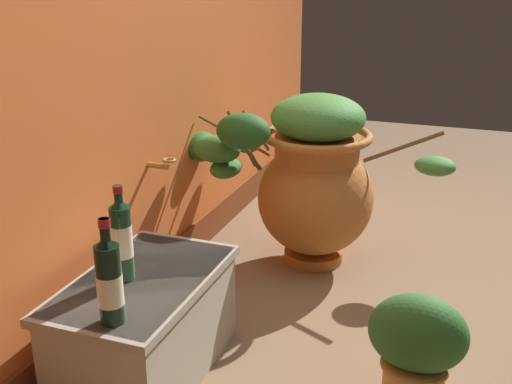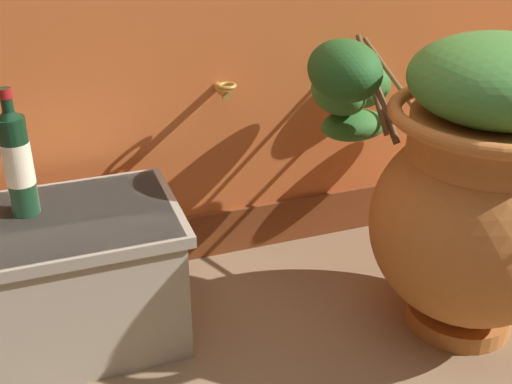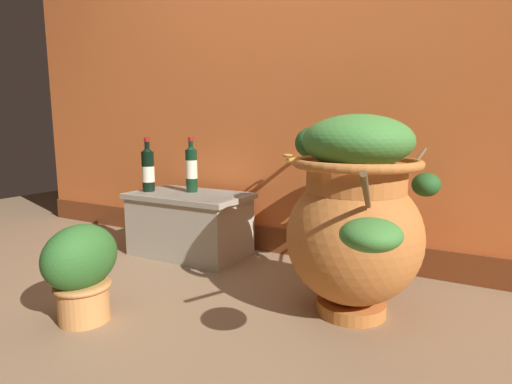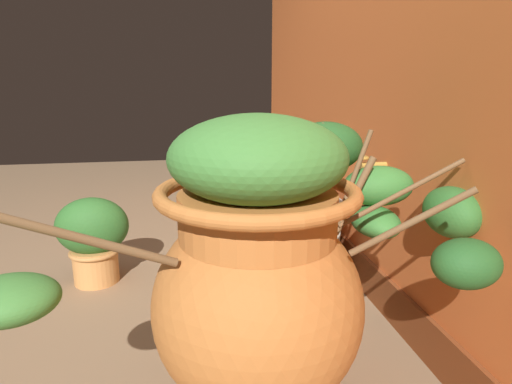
{
  "view_description": "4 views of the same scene",
  "coord_description": "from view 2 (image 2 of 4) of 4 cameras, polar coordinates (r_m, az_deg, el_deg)",
  "views": [
    {
      "loc": [
        -2.19,
        -0.17,
        1.34
      ],
      "look_at": [
        -0.01,
        0.63,
        0.5
      ],
      "focal_mm": 43.61,
      "sensor_mm": 36.0,
      "label": 1
    },
    {
      "loc": [
        -0.55,
        -0.66,
        1.16
      ],
      "look_at": [
        -0.08,
        0.65,
        0.45
      ],
      "focal_mm": 45.2,
      "sensor_mm": 36.0,
      "label": 2
    },
    {
      "loc": [
        0.91,
        -1.08,
        0.77
      ],
      "look_at": [
        -0.05,
        0.66,
        0.45
      ],
      "focal_mm": 28.81,
      "sensor_mm": 36.0,
      "label": 3
    },
    {
      "loc": [
        1.5,
        0.34,
        0.89
      ],
      "look_at": [
        -0.1,
        0.61,
        0.47
      ],
      "focal_mm": 30.95,
      "sensor_mm": 36.0,
      "label": 4
    }
  ],
  "objects": [
    {
      "name": "terracotta_urn",
      "position": [
        1.74,
        18.52,
        0.66
      ],
      "size": [
        0.64,
        1.24,
        0.81
      ],
      "color": "#C17033",
      "rests_on": "ground_plane"
    },
    {
      "name": "stone_ledge",
      "position": [
        1.77,
        -18.0,
        -7.32
      ],
      "size": [
        0.7,
        0.42,
        0.37
      ],
      "color": "#B2A893",
      "rests_on": "ground_plane"
    },
    {
      "name": "wine_bottle_left",
      "position": [
        1.67,
        -20.39,
        2.78
      ],
      "size": [
        0.07,
        0.07,
        0.33
      ],
      "color": "black",
      "rests_on": "stone_ledge"
    }
  ]
}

